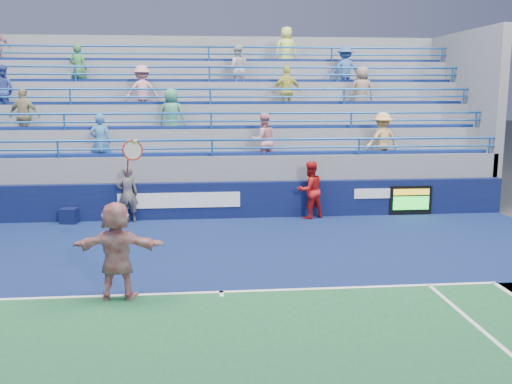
{
  "coord_description": "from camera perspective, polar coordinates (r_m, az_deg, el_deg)",
  "views": [
    {
      "loc": [
        -0.35,
        -10.37,
        3.81
      ],
      "look_at": [
        0.91,
        2.5,
        1.5
      ],
      "focal_mm": 40.0,
      "sensor_mm": 36.0,
      "label": 1
    }
  ],
  "objects": [
    {
      "name": "judge_chair",
      "position": [
        17.4,
        -18.14,
        -2.16
      ],
      "size": [
        0.52,
        0.52,
        0.81
      ],
      "color": "#0B1238",
      "rests_on": "ground"
    },
    {
      "name": "bleacher_stand",
      "position": [
        20.77,
        -4.61,
        3.84
      ],
      "size": [
        18.0,
        5.6,
        6.13
      ],
      "color": "slate",
      "rests_on": "ground"
    },
    {
      "name": "ball_girl",
      "position": [
        17.15,
        5.41,
        0.2
      ],
      "size": [
        1.03,
        0.94,
        1.73
      ],
      "primitive_type": "imported",
      "rotation": [
        0.0,
        0.0,
        3.55
      ],
      "color": "red",
      "rests_on": "ground"
    },
    {
      "name": "sponsor_wall",
      "position": [
        17.19,
        -4.3,
        -0.83
      ],
      "size": [
        18.0,
        0.32,
        1.1
      ],
      "color": "#0B113D",
      "rests_on": "ground"
    },
    {
      "name": "tennis_player",
      "position": [
        10.79,
        -13.72,
        -5.68
      ],
      "size": [
        1.75,
        0.69,
        2.96
      ],
      "color": "silver",
      "rests_on": "ground"
    },
    {
      "name": "line_judge",
      "position": [
        16.99,
        -12.73,
        -0.21
      ],
      "size": [
        0.69,
        0.54,
        1.67
      ],
      "primitive_type": "imported",
      "rotation": [
        0.0,
        0.0,
        3.4
      ],
      "color": "#151A3B",
      "rests_on": "ground"
    },
    {
      "name": "ground",
      "position": [
        11.06,
        -3.49,
        -10.05
      ],
      "size": [
        120.0,
        120.0,
        0.0
      ],
      "primitive_type": "plane",
      "color": "#333538"
    },
    {
      "name": "serve_speed_board",
      "position": [
        18.25,
        15.17,
        -0.8
      ],
      "size": [
        1.33,
        0.16,
        0.92
      ],
      "color": "black",
      "rests_on": "ground"
    }
  ]
}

